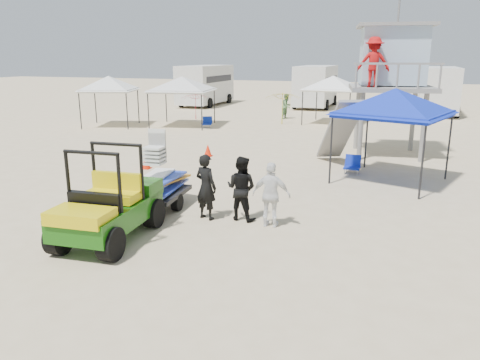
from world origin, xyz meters
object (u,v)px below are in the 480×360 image
(lifeguard_tower, at_px, (391,61))
(canopy_blue, at_px, (395,93))
(man_left, at_px, (206,187))
(surf_trailer, at_px, (158,181))
(utility_cart, at_px, (106,198))

(lifeguard_tower, distance_m, canopy_blue, 4.70)
(man_left, bearing_deg, canopy_blue, -111.35)
(surf_trailer, relative_size, lifeguard_tower, 0.44)
(man_left, bearing_deg, surf_trailer, 5.70)
(surf_trailer, distance_m, man_left, 1.55)
(surf_trailer, bearing_deg, utility_cart, -90.19)
(surf_trailer, xyz_separation_m, man_left, (1.52, -0.30, 0.06))
(surf_trailer, xyz_separation_m, canopy_blue, (5.74, 5.06, 2.11))
(man_left, height_order, canopy_blue, canopy_blue)
(utility_cart, distance_m, surf_trailer, 2.35)
(canopy_blue, bearing_deg, surf_trailer, -138.59)
(canopy_blue, bearing_deg, man_left, -128.24)
(utility_cart, bearing_deg, lifeguard_tower, 65.84)
(utility_cart, xyz_separation_m, surf_trailer, (0.01, 2.34, -0.20))
(utility_cart, bearing_deg, canopy_blue, 52.16)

